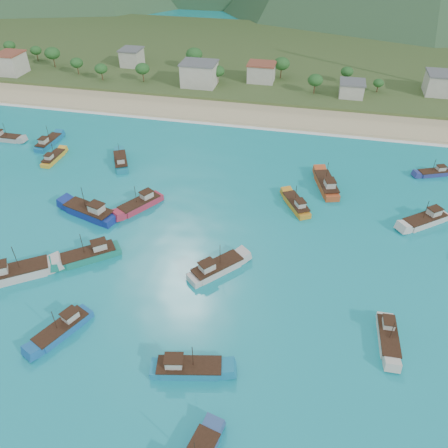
% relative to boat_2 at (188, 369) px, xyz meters
% --- Properties ---
extents(ground, '(600.00, 600.00, 0.00)m').
position_rel_boat_2_xyz_m(ground, '(-0.47, 13.59, -0.72)').
color(ground, '#0C788E').
rests_on(ground, ground).
extents(beach, '(400.00, 18.00, 1.20)m').
position_rel_boat_2_xyz_m(beach, '(-0.47, 92.59, -0.72)').
color(beach, beige).
rests_on(beach, ground).
extents(land, '(400.00, 110.00, 2.40)m').
position_rel_boat_2_xyz_m(land, '(-0.47, 153.59, -0.72)').
color(land, '#385123').
rests_on(land, ground).
extents(surf_line, '(400.00, 2.50, 0.08)m').
position_rel_boat_2_xyz_m(surf_line, '(-0.47, 83.09, -0.72)').
color(surf_line, white).
rests_on(surf_line, ground).
extents(village, '(219.88, 28.71, 7.45)m').
position_rel_boat_2_xyz_m(village, '(13.80, 115.07, 4.07)').
color(village, beige).
rests_on(village, ground).
extents(vegetation, '(276.81, 26.23, 8.59)m').
position_rel_boat_2_xyz_m(vegetation, '(-12.86, 116.89, 4.35)').
color(vegetation, '#235623').
rests_on(vegetation, ground).
extents(boat_2, '(10.80, 5.10, 6.14)m').
position_rel_boat_2_xyz_m(boat_2, '(0.00, 0.00, 0.00)').
color(boat_2, teal).
rests_on(boat_2, ground).
extents(boat_3, '(7.08, 9.55, 5.56)m').
position_rel_boat_2_xyz_m(boat_3, '(11.57, 44.77, -0.11)').
color(boat_3, orange).
rests_on(boat_3, ground).
extents(boat_5, '(10.69, 9.34, 6.51)m').
position_rel_boat_2_xyz_m(boat_5, '(-24.83, 19.57, 0.07)').
color(boat_5, '#167864').
rests_on(boat_5, ground).
extents(boat_7, '(12.94, 7.17, 7.34)m').
position_rel_boat_2_xyz_m(boat_7, '(-30.97, 32.11, 0.22)').
color(boat_7, navy).
rests_on(boat_7, ground).
extents(boat_8, '(6.73, 10.07, 5.77)m').
position_rel_boat_2_xyz_m(boat_8, '(-21.16, 2.68, -0.07)').
color(boat_8, '#185CA0').
rests_on(boat_8, ground).
extents(boat_11, '(3.01, 9.16, 5.36)m').
position_rel_boat_2_xyz_m(boat_11, '(28.44, 12.03, -0.14)').
color(boat_11, beige).
rests_on(boat_11, ground).
extents(boat_12, '(3.22, 9.83, 5.75)m').
position_rel_boat_2_xyz_m(boat_12, '(-56.93, 59.98, -0.07)').
color(boat_12, '#13699C').
rests_on(boat_12, ground).
extents(boat_14, '(8.23, 10.65, 6.26)m').
position_rel_boat_2_xyz_m(boat_14, '(-21.71, 37.40, 0.02)').
color(boat_14, '#B12941').
rests_on(boat_14, ground).
extents(boat_15, '(2.58, 8.52, 5.02)m').
position_rel_boat_2_xyz_m(boat_15, '(-51.23, 52.47, -0.20)').
color(boat_15, gold).
rests_on(boat_15, ground).
extents(boat_20, '(6.51, 11.86, 6.72)m').
position_rel_boat_2_xyz_m(boat_20, '(17.71, 54.05, 0.11)').
color(boat_20, '#B54921').
rests_on(boat_20, ground).
extents(boat_21, '(8.51, 5.30, 4.85)m').
position_rel_boat_2_xyz_m(boat_21, '(43.19, 65.78, -0.24)').
color(boat_21, navy).
rests_on(boat_21, ground).
extents(boat_23, '(9.57, 10.19, 6.38)m').
position_rel_boat_2_xyz_m(boat_23, '(-0.79, 21.14, 0.04)').
color(boat_23, beige).
rests_on(boat_23, ground).
extents(boat_26, '(9.48, 2.85, 5.59)m').
position_rel_boat_2_xyz_m(boat_26, '(-70.24, 60.00, -0.10)').
color(boat_26, '#B7ADA6').
rests_on(boat_26, ground).
extents(boat_28, '(12.22, 9.97, 7.28)m').
position_rel_boat_2_xyz_m(boat_28, '(-35.49, 12.02, 0.21)').
color(boat_28, beige).
rests_on(boat_28, ground).
extents(boat_29, '(10.41, 9.07, 6.33)m').
position_rel_boat_2_xyz_m(boat_29, '(38.24, 44.65, 0.03)').
color(boat_29, beige).
rests_on(boat_29, ground).
extents(boat_32, '(7.18, 10.21, 5.89)m').
position_rel_boat_2_xyz_m(boat_32, '(-33.45, 54.31, -0.05)').
color(boat_32, '#16778E').
rests_on(boat_32, ground).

